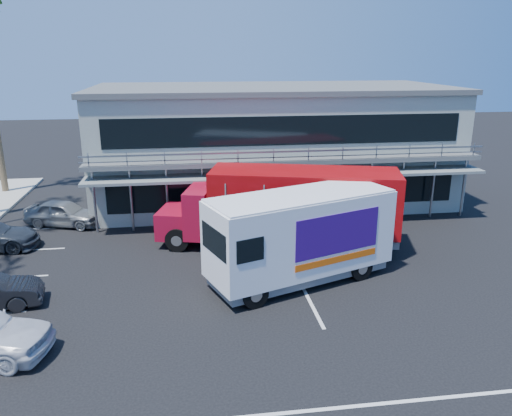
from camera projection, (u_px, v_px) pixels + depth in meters
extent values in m
plane|color=black|center=(260.00, 306.00, 19.13)|extent=(120.00, 120.00, 0.00)
cube|color=gray|center=(272.00, 145.00, 32.67)|extent=(22.00, 10.00, 7.00)
cube|color=#515454|center=(272.00, 88.00, 31.59)|extent=(22.40, 10.40, 0.30)
cube|color=#515454|center=(289.00, 161.00, 27.35)|extent=(22.00, 1.20, 0.25)
cube|color=gray|center=(291.00, 154.00, 26.68)|extent=(22.00, 0.08, 0.90)
cube|color=slate|center=(290.00, 175.00, 27.27)|extent=(22.00, 1.80, 0.15)
cube|color=black|center=(286.00, 194.00, 28.49)|extent=(20.00, 0.06, 1.60)
cube|color=black|center=(287.00, 131.00, 27.42)|extent=(20.00, 0.06, 1.60)
cube|color=maroon|center=(177.00, 221.00, 25.29)|extent=(2.16, 2.84, 1.35)
cube|color=maroon|center=(200.00, 211.00, 24.96)|extent=(1.80, 3.00, 2.36)
cube|color=black|center=(200.00, 198.00, 24.76)|extent=(0.66, 2.32, 0.79)
cube|color=#9E090F|center=(304.00, 200.00, 24.16)|extent=(9.40, 5.01, 2.92)
cube|color=slate|center=(303.00, 234.00, 24.68)|extent=(9.29, 4.60, 0.34)
cube|color=white|center=(303.00, 211.00, 22.85)|extent=(8.00, 2.14, 0.95)
cube|color=white|center=(305.00, 194.00, 25.53)|extent=(8.00, 2.14, 0.95)
cylinder|color=black|center=(177.00, 240.00, 24.24)|extent=(1.20, 0.57, 1.17)
cylinder|color=black|center=(189.00, 224.00, 26.58)|extent=(1.20, 0.57, 1.17)
cylinder|color=black|center=(250.00, 243.00, 23.83)|extent=(1.20, 0.57, 1.17)
cylinder|color=black|center=(256.00, 226.00, 26.17)|extent=(1.20, 0.57, 1.17)
cylinder|color=black|center=(365.00, 248.00, 23.22)|extent=(1.20, 0.57, 1.17)
cylinder|color=black|center=(361.00, 230.00, 25.56)|extent=(1.20, 0.57, 1.17)
cube|color=white|center=(300.00, 232.00, 20.64)|extent=(8.26, 5.26, 3.13)
cube|color=slate|center=(299.00, 271.00, 21.15)|extent=(7.88, 4.90, 0.39)
cube|color=black|center=(214.00, 241.00, 18.76)|extent=(0.83, 2.08, 1.06)
cube|color=white|center=(301.00, 195.00, 20.16)|extent=(8.10, 5.16, 0.09)
cube|color=#320B69|center=(338.00, 234.00, 19.84)|extent=(3.77, 1.45, 1.68)
cube|color=#320B69|center=(301.00, 215.00, 22.12)|extent=(3.77, 1.45, 1.68)
cube|color=#F2590C|center=(337.00, 260.00, 20.17)|extent=(3.77, 1.44, 0.28)
cylinder|color=black|center=(255.00, 295.00, 18.86)|extent=(1.10, 0.64, 1.07)
cylinder|color=black|center=(228.00, 272.00, 20.84)|extent=(1.10, 0.64, 1.07)
cylinder|color=black|center=(361.00, 268.00, 21.21)|extent=(1.10, 0.64, 1.07)
cylinder|color=black|center=(328.00, 250.00, 23.19)|extent=(1.10, 0.64, 1.07)
imported|color=slate|center=(64.00, 213.00, 27.87)|extent=(4.55, 2.90, 1.44)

